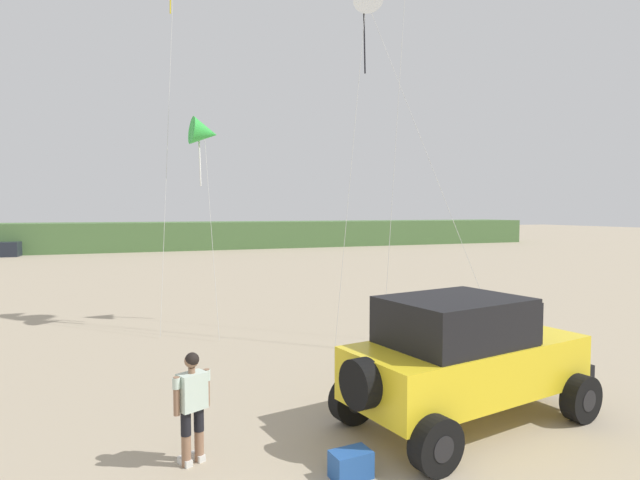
{
  "coord_description": "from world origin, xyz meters",
  "views": [
    {
      "loc": [
        -1.91,
        -3.61,
        3.73
      ],
      "look_at": [
        1.34,
        4.86,
        3.23
      ],
      "focal_mm": 28.78,
      "sensor_mm": 36.0,
      "label": 1
    }
  ],
  "objects_px": {
    "jeep": "(465,356)",
    "person_watching": "(192,401)",
    "kite_pink_ribbon": "(204,133)",
    "cooler_box": "(351,464)",
    "kite_purple_stunt": "(369,7)"
  },
  "relations": [
    {
      "from": "jeep",
      "to": "person_watching",
      "type": "bearing_deg",
      "value": 176.98
    },
    {
      "from": "kite_purple_stunt",
      "to": "person_watching",
      "type": "bearing_deg",
      "value": -131.13
    },
    {
      "from": "jeep",
      "to": "kite_pink_ribbon",
      "type": "relative_size",
      "value": 0.73
    },
    {
      "from": "person_watching",
      "to": "kite_purple_stunt",
      "type": "distance_m",
      "value": 13.74
    },
    {
      "from": "kite_purple_stunt",
      "to": "cooler_box",
      "type": "bearing_deg",
      "value": -117.62
    },
    {
      "from": "jeep",
      "to": "person_watching",
      "type": "height_order",
      "value": "jeep"
    },
    {
      "from": "kite_purple_stunt",
      "to": "kite_pink_ribbon",
      "type": "bearing_deg",
      "value": 163.55
    },
    {
      "from": "jeep",
      "to": "kite_purple_stunt",
      "type": "distance_m",
      "value": 12.16
    },
    {
      "from": "jeep",
      "to": "cooler_box",
      "type": "relative_size",
      "value": 8.93
    },
    {
      "from": "person_watching",
      "to": "cooler_box",
      "type": "relative_size",
      "value": 2.98
    },
    {
      "from": "jeep",
      "to": "cooler_box",
      "type": "height_order",
      "value": "jeep"
    },
    {
      "from": "jeep",
      "to": "kite_pink_ribbon",
      "type": "bearing_deg",
      "value": 108.33
    },
    {
      "from": "cooler_box",
      "to": "kite_pink_ribbon",
      "type": "height_order",
      "value": "kite_pink_ribbon"
    },
    {
      "from": "kite_purple_stunt",
      "to": "kite_pink_ribbon",
      "type": "xyz_separation_m",
      "value": [
        -5.06,
        1.49,
        -4.07
      ]
    },
    {
      "from": "person_watching",
      "to": "kite_pink_ribbon",
      "type": "bearing_deg",
      "value": 80.22
    }
  ]
}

